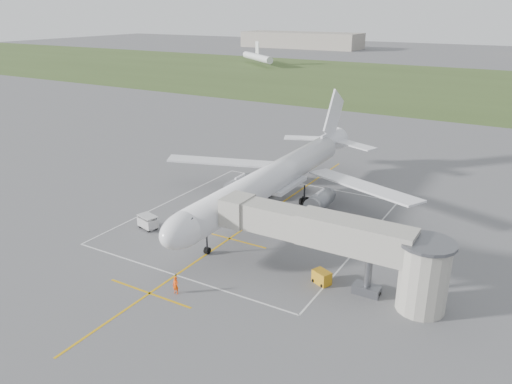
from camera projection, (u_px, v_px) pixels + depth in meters
The scene contains 11 objects.
ground at pixel (270, 211), 67.27m from camera, with size 700.00×700.00×0.00m, color #565659.
grass_strip at pixel (452, 86), 172.30m from camera, with size 700.00×120.00×0.02m, color #3A5023.
apron_markings at pixel (248, 226), 62.56m from camera, with size 28.20×60.00×0.01m.
airliner at pixel (273, 178), 66.34m from camera, with size 38.93×46.75×13.52m.
jet_bridge at pixel (347, 244), 47.24m from camera, with size 23.40×5.00×7.20m.
gpu_unit at pixel (322, 277), 49.40m from camera, with size 2.10×1.81×1.34m.
baggage_cart at pixel (148, 222), 61.51m from camera, with size 2.83×2.11×1.76m.
ramp_worker_nose at pixel (176, 285), 47.55m from camera, with size 0.65×0.42×1.77m, color #FF4708.
ramp_worker_wing at pixel (221, 196), 70.21m from camera, with size 0.81×0.63×1.66m, color orange.
distant_hangars at pixel (468, 45), 287.40m from camera, with size 345.00×49.00×12.00m.
distant_aircraft at pixel (473, 65), 203.19m from camera, with size 208.81×57.30×8.85m.
Camera 1 is at (29.85, -54.57, 25.82)m, focal length 35.00 mm.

